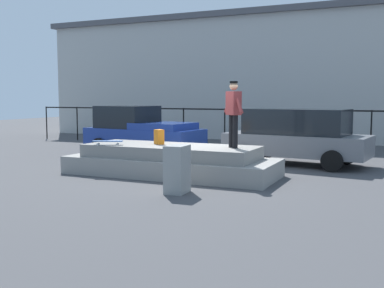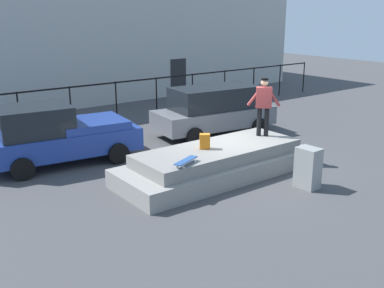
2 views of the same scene
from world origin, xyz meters
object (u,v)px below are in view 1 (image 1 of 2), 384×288
skateboard (108,141)px  car_blue_pickup_near (141,130)px  car_grey_hatchback_mid (296,135)px  utility_box (177,169)px  backpack (159,137)px  skateboarder (233,109)px

skateboard → car_blue_pickup_near: size_ratio=0.18×
car_blue_pickup_near → car_grey_hatchback_mid: 5.99m
car_blue_pickup_near → utility_box: size_ratio=4.30×
utility_box → backpack: bearing=123.8°
skateboarder → car_blue_pickup_near: bearing=143.9°
backpack → car_blue_pickup_near: size_ratio=0.09×
backpack → car_grey_hatchback_mid: (3.20, 3.40, -0.10)m
skateboard → backpack: 1.45m
utility_box → car_blue_pickup_near: bearing=124.1°
skateboarder → car_blue_pickup_near: skateboarder is taller
utility_box → skateboard: bearing=150.2°
skateboarder → skateboard: size_ratio=2.06×
car_blue_pickup_near → car_grey_hatchback_mid: bearing=-2.4°
skateboard → car_grey_hatchback_mid: car_grey_hatchback_mid is taller
car_blue_pickup_near → utility_box: car_blue_pickup_near is taller
skateboarder → car_grey_hatchback_mid: 3.67m
skateboarder → backpack: 2.39m
skateboard → car_blue_pickup_near: (-1.56, 4.43, -0.03)m
skateboard → backpack: bearing=32.4°
backpack → car_blue_pickup_near: (-2.78, 3.65, -0.14)m
skateboard → utility_box: bearing=-26.8°
skateboarder → skateboard: (-3.47, -0.76, -0.93)m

